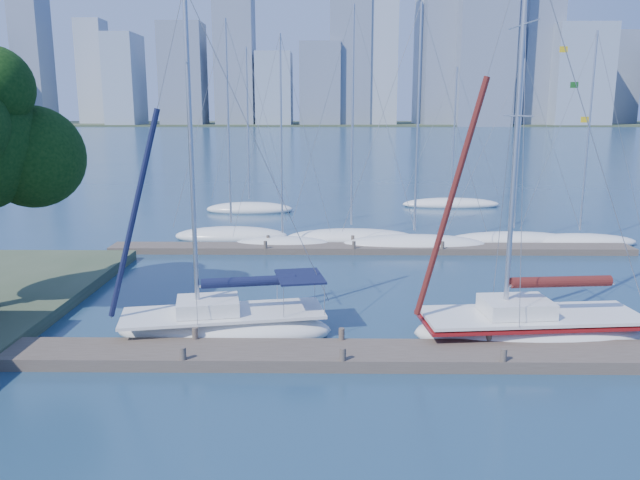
{
  "coord_description": "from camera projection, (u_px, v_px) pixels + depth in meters",
  "views": [
    {
      "loc": [
        -0.49,
        -19.17,
        8.1
      ],
      "look_at": [
        -0.77,
        4.0,
        3.21
      ],
      "focal_mm": 35.0,
      "sensor_mm": 36.0,
      "label": 1
    }
  ],
  "objects": [
    {
      "name": "bg_boat_4",
      "position": [
        513.0,
        240.0,
        38.14
      ],
      "size": [
        8.06,
        2.16,
        11.29
      ],
      "rotation": [
        0.0,
        0.0,
        -0.0
      ],
      "color": "silver",
      "rests_on": "ground"
    },
    {
      "name": "bg_boat_3",
      "position": [
        414.0,
        244.0,
        36.66
      ],
      "size": [
        8.57,
        2.76,
        14.2
      ],
      "rotation": [
        0.0,
        0.0,
        0.03
      ],
      "color": "silver",
      "rests_on": "ground"
    },
    {
      "name": "bg_boat_7",
      "position": [
        451.0,
        204.0,
        52.52
      ],
      "size": [
        8.34,
        3.11,
        11.77
      ],
      "rotation": [
        0.0,
        0.0,
        0.11
      ],
      "color": "silver",
      "rests_on": "ground"
    },
    {
      "name": "far_dock",
      "position": [
        370.0,
        249.0,
        36.01
      ],
      "size": [
        30.0,
        1.8,
        0.36
      ],
      "primitive_type": "cube",
      "color": "#4B4037",
      "rests_on": "ground"
    },
    {
      "name": "ground",
      "position": [
        342.0,
        361.0,
        20.42
      ],
      "size": [
        700.0,
        700.0,
        0.0
      ],
      "primitive_type": "plane",
      "color": "#172D49",
      "rests_on": "ground"
    },
    {
      "name": "bg_boat_2",
      "position": [
        351.0,
        237.0,
        38.69
      ],
      "size": [
        8.43,
        5.43,
        14.39
      ],
      "rotation": [
        0.0,
        0.0,
        -0.41
      ],
      "color": "silver",
      "rests_on": "ground"
    },
    {
      "name": "far_shore",
      "position": [
        329.0,
        124.0,
        333.5
      ],
      "size": [
        800.0,
        100.0,
        1.5
      ],
      "primitive_type": "cube",
      "color": "#38472D",
      "rests_on": "ground"
    },
    {
      "name": "bg_boat_5",
      "position": [
        579.0,
        241.0,
        37.8
      ],
      "size": [
        7.2,
        3.36,
        12.76
      ],
      "rotation": [
        0.0,
        0.0,
        -0.2
      ],
      "color": "silver",
      "rests_on": "ground"
    },
    {
      "name": "sailboat_maroon",
      "position": [
        531.0,
        310.0,
        22.06
      ],
      "size": [
        8.5,
        3.48,
        14.09
      ],
      "rotation": [
        0.0,
        0.0,
        0.09
      ],
      "color": "silver",
      "rests_on": "ground"
    },
    {
      "name": "sailboat_navy",
      "position": [
        223.0,
        309.0,
        22.48
      ],
      "size": [
        8.11,
        3.98,
        12.52
      ],
      "rotation": [
        0.0,
        0.0,
        0.19
      ],
      "color": "silver",
      "rests_on": "ground"
    },
    {
      "name": "near_dock",
      "position": [
        342.0,
        355.0,
        20.38
      ],
      "size": [
        26.0,
        2.0,
        0.4
      ],
      "primitive_type": "cube",
      "color": "#4B4037",
      "rests_on": "ground"
    },
    {
      "name": "bg_boat_6",
      "position": [
        250.0,
        209.0,
        49.8
      ],
      "size": [
        7.31,
        4.65,
        13.07
      ],
      "rotation": [
        0.0,
        0.0,
        -0.36
      ],
      "color": "silver",
      "rests_on": "ground"
    },
    {
      "name": "skyline",
      "position": [
        374.0,
        51.0,
        297.01
      ],
      "size": [
        503.5,
        51.31,
        118.35
      ],
      "color": "#7F8EA5",
      "rests_on": "ground"
    },
    {
      "name": "bg_boat_1",
      "position": [
        283.0,
        243.0,
        37.03
      ],
      "size": [
        6.17,
        3.39,
        12.51
      ],
      "rotation": [
        0.0,
        0.0,
        0.25
      ],
      "color": "silver",
      "rests_on": "ground"
    },
    {
      "name": "bg_boat_0",
      "position": [
        232.0,
        235.0,
        39.34
      ],
      "size": [
        7.52,
        4.3,
        13.71
      ],
      "rotation": [
        0.0,
        0.0,
        0.28
      ],
      "color": "silver",
      "rests_on": "ground"
    }
  ]
}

